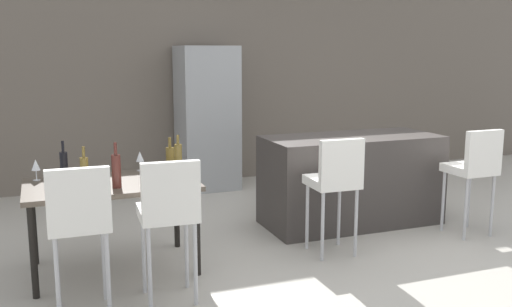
# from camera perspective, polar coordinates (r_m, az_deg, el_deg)

# --- Properties ---
(ground_plane) EXTENTS (10.00, 10.00, 0.00)m
(ground_plane) POSITION_cam_1_polar(r_m,az_deg,el_deg) (5.48, 10.66, -8.88)
(ground_plane) COLOR #ADA89E
(back_wall) EXTENTS (10.00, 0.12, 2.90)m
(back_wall) POSITION_cam_1_polar(r_m,az_deg,el_deg) (8.01, -0.87, 7.92)
(back_wall) COLOR #665B51
(back_wall) RESTS_ON ground_plane
(kitchen_island) EXTENTS (1.81, 0.79, 0.92)m
(kitchen_island) POSITION_cam_1_polar(r_m,az_deg,el_deg) (5.98, 9.50, -2.63)
(kitchen_island) COLOR #383330
(kitchen_island) RESTS_ON ground_plane
(bar_chair_left) EXTENTS (0.41, 0.41, 1.05)m
(bar_chair_left) POSITION_cam_1_polar(r_m,az_deg,el_deg) (4.97, 7.96, -2.42)
(bar_chair_left) COLOR white
(bar_chair_left) RESTS_ON ground_plane
(bar_chair_middle) EXTENTS (0.40, 0.40, 1.05)m
(bar_chair_middle) POSITION_cam_1_polar(r_m,az_deg,el_deg) (5.84, 21.05, -1.11)
(bar_chair_middle) COLOR white
(bar_chair_middle) RESTS_ON ground_plane
(dining_table) EXTENTS (1.34, 0.84, 0.74)m
(dining_table) POSITION_cam_1_polar(r_m,az_deg,el_deg) (4.74, -14.28, -3.62)
(dining_table) COLOR #4C4238
(dining_table) RESTS_ON ground_plane
(dining_chair_near) EXTENTS (0.41, 0.41, 1.05)m
(dining_chair_near) POSITION_cam_1_polar(r_m,az_deg,el_deg) (3.95, -17.30, -6.11)
(dining_chair_near) COLOR white
(dining_chair_near) RESTS_ON ground_plane
(dining_chair_far) EXTENTS (0.42, 0.42, 1.05)m
(dining_chair_far) POSITION_cam_1_polar(r_m,az_deg,el_deg) (4.03, -8.72, -5.44)
(dining_chair_far) COLOR white
(dining_chair_far) RESTS_ON ground_plane
(wine_bottle_far) EXTENTS (0.06, 0.06, 0.31)m
(wine_bottle_far) POSITION_cam_1_polar(r_m,az_deg,el_deg) (4.60, -16.81, -1.70)
(wine_bottle_far) COLOR brown
(wine_bottle_far) RESTS_ON dining_table
(wine_bottle_inner) EXTENTS (0.06, 0.06, 0.33)m
(wine_bottle_inner) POSITION_cam_1_polar(r_m,az_deg,el_deg) (4.86, -18.69, -1.13)
(wine_bottle_inner) COLOR black
(wine_bottle_inner) RESTS_ON dining_table
(wine_bottle_end) EXTENTS (0.08, 0.08, 0.29)m
(wine_bottle_end) POSITION_cam_1_polar(r_m,az_deg,el_deg) (5.04, -8.60, -0.48)
(wine_bottle_end) COLOR brown
(wine_bottle_end) RESTS_ON dining_table
(wine_bottle_left) EXTENTS (0.07, 0.07, 0.35)m
(wine_bottle_left) POSITION_cam_1_polar(r_m,az_deg,el_deg) (4.49, -13.82, -1.65)
(wine_bottle_left) COLOR #471E19
(wine_bottle_left) RESTS_ON dining_table
(wine_bottle_near) EXTENTS (0.06, 0.06, 0.34)m
(wine_bottle_near) POSITION_cam_1_polar(r_m,az_deg,el_deg) (4.88, -7.79, -0.50)
(wine_bottle_near) COLOR brown
(wine_bottle_near) RESTS_ON dining_table
(wine_glass_middle) EXTENTS (0.07, 0.07, 0.17)m
(wine_glass_middle) POSITION_cam_1_polar(r_m,az_deg,el_deg) (4.32, -18.13, -2.50)
(wine_glass_middle) COLOR silver
(wine_glass_middle) RESTS_ON dining_table
(wine_glass_right) EXTENTS (0.07, 0.07, 0.17)m
(wine_glass_right) POSITION_cam_1_polar(r_m,az_deg,el_deg) (5.08, -11.56, -0.33)
(wine_glass_right) COLOR silver
(wine_glass_right) RESTS_ON dining_table
(wine_glass_corner) EXTENTS (0.07, 0.07, 0.17)m
(wine_glass_corner) POSITION_cam_1_polar(r_m,az_deg,el_deg) (4.94, -21.21, -1.12)
(wine_glass_corner) COLOR silver
(wine_glass_corner) RESTS_ON dining_table
(refrigerator) EXTENTS (0.72, 0.68, 1.84)m
(refrigerator) POSITION_cam_1_polar(r_m,az_deg,el_deg) (7.41, -4.93, 3.58)
(refrigerator) COLOR #939699
(refrigerator) RESTS_ON ground_plane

